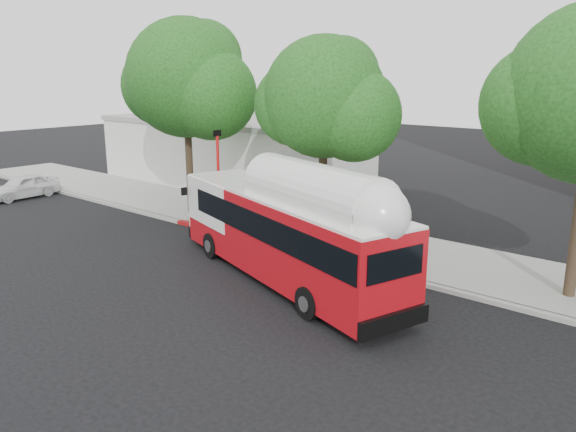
% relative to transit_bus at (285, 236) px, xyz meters
% --- Properties ---
extents(ground, '(120.00, 120.00, 0.00)m').
position_rel_transit_bus_xyz_m(ground, '(-0.92, -1.25, -1.64)').
color(ground, black).
rests_on(ground, ground).
extents(sidewalk, '(60.00, 5.00, 0.15)m').
position_rel_transit_bus_xyz_m(sidewalk, '(-0.92, 5.25, -1.57)').
color(sidewalk, gray).
rests_on(sidewalk, ground).
extents(curb_strip, '(60.00, 0.30, 0.15)m').
position_rel_transit_bus_xyz_m(curb_strip, '(-0.92, 2.65, -1.57)').
color(curb_strip, gray).
rests_on(curb_strip, ground).
extents(red_curb_segment, '(10.00, 0.32, 0.16)m').
position_rel_transit_bus_xyz_m(red_curb_segment, '(-3.92, 2.65, -1.56)').
color(red_curb_segment, maroon).
rests_on(red_curb_segment, ground).
extents(street_tree_left, '(6.67, 5.80, 9.74)m').
position_rel_transit_bus_xyz_m(street_tree_left, '(-9.45, 4.31, 4.96)').
color(street_tree_left, '#2D2116').
rests_on(street_tree_left, ground).
extents(street_tree_mid, '(5.75, 5.00, 8.62)m').
position_rel_transit_bus_xyz_m(street_tree_mid, '(-1.51, 4.81, 4.26)').
color(street_tree_mid, '#2D2116').
rests_on(street_tree_mid, ground).
extents(low_commercial_bldg, '(16.20, 10.20, 4.25)m').
position_rel_transit_bus_xyz_m(low_commercial_bldg, '(-14.92, 12.75, 0.51)').
color(low_commercial_bldg, silver).
rests_on(low_commercial_bldg, ground).
extents(transit_bus, '(11.96, 5.66, 3.52)m').
position_rel_transit_bus_xyz_m(transit_bus, '(0.00, 0.00, 0.00)').
color(transit_bus, '#AE0C13').
rests_on(transit_bus, ground).
extents(parked_car, '(4.12, 1.83, 1.38)m').
position_rel_transit_bus_xyz_m(parked_car, '(-20.38, 0.56, -0.96)').
color(parked_car, silver).
rests_on(parked_car, ground).
extents(signal_pole, '(0.13, 0.44, 4.64)m').
position_rel_transit_bus_xyz_m(signal_pole, '(-6.31, 2.86, 0.74)').
color(signal_pole, red).
rests_on(signal_pole, ground).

